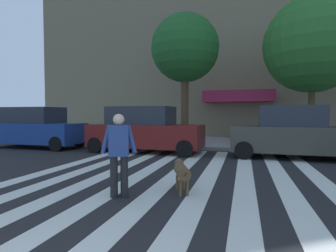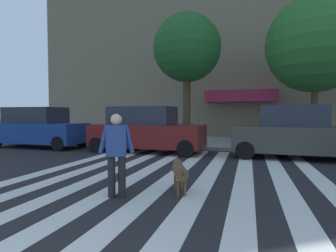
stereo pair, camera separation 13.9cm
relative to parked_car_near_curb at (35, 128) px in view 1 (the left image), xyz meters
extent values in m
plane|color=#232326|center=(8.10, -4.68, -0.96)|extent=(160.00, 160.00, 0.00)
cube|color=gray|center=(8.10, 4.25, -0.88)|extent=(80.00, 6.00, 0.15)
cube|color=silver|center=(4.42, -4.68, -0.95)|extent=(0.45, 11.26, 0.01)
cube|color=silver|center=(5.32, -4.68, -0.95)|extent=(0.45, 11.26, 0.01)
cube|color=silver|center=(6.22, -4.68, -0.95)|extent=(0.45, 11.26, 0.01)
cube|color=silver|center=(7.12, -4.68, -0.95)|extent=(0.45, 11.26, 0.01)
cube|color=silver|center=(8.02, -4.68, -0.95)|extent=(0.45, 11.26, 0.01)
cube|color=silver|center=(8.92, -4.68, -0.95)|extent=(0.45, 11.26, 0.01)
cube|color=silver|center=(9.82, -4.68, -0.95)|extent=(0.45, 11.26, 0.01)
cube|color=silver|center=(10.72, -4.68, -0.95)|extent=(0.45, 11.26, 0.01)
cube|color=silver|center=(11.62, -4.68, -0.95)|extent=(0.45, 11.26, 0.01)
cube|color=#A9254A|center=(9.41, 6.65, 1.79)|extent=(4.29, 1.60, 0.70)
cube|color=navy|center=(0.05, 0.00, -0.23)|extent=(4.69, 1.92, 0.95)
cube|color=#232833|center=(-0.13, 0.00, 0.63)|extent=(2.75, 1.66, 0.77)
cylinder|color=black|center=(1.92, 0.79, -0.63)|extent=(0.66, 0.23, 0.66)
cylinder|color=black|center=(1.88, -0.87, -0.63)|extent=(0.66, 0.23, 0.66)
cylinder|color=black|center=(-1.77, 0.87, -0.63)|extent=(0.66, 0.23, 0.66)
cube|color=maroon|center=(5.72, 0.00, -0.24)|extent=(4.93, 1.99, 0.94)
cube|color=#232833|center=(5.53, 0.01, 0.62)|extent=(2.75, 1.69, 0.77)
cylinder|color=black|center=(7.70, 0.76, -0.63)|extent=(0.67, 0.24, 0.66)
cylinder|color=black|center=(7.64, -0.90, -0.63)|extent=(0.67, 0.24, 0.66)
cylinder|color=black|center=(3.80, 0.90, -0.63)|extent=(0.67, 0.24, 0.66)
cylinder|color=black|center=(3.74, -0.76, -0.63)|extent=(0.67, 0.24, 0.66)
cube|color=#3B3B34|center=(11.62, 0.00, -0.24)|extent=(4.61, 2.00, 0.93)
cube|color=#232833|center=(11.44, 0.00, 0.61)|extent=(2.24, 1.70, 0.76)
cylinder|color=black|center=(9.85, 0.90, -0.63)|extent=(0.67, 0.24, 0.66)
cylinder|color=black|center=(9.80, -0.79, -0.63)|extent=(0.67, 0.24, 0.66)
cylinder|color=#4C3823|center=(6.78, 3.05, 1.17)|extent=(0.40, 0.40, 3.96)
sphere|color=#1E5623|center=(6.78, 3.05, 4.13)|extent=(3.55, 3.55, 3.55)
cylinder|color=#4C3823|center=(12.81, 3.08, 0.93)|extent=(0.27, 0.27, 3.48)
sphere|color=#286628|center=(12.81, 3.08, 3.89)|extent=(4.43, 4.43, 4.43)
cylinder|color=black|center=(7.36, -6.11, -0.55)|extent=(0.20, 0.20, 0.82)
cylinder|color=black|center=(7.54, -6.04, -0.55)|extent=(0.20, 0.20, 0.82)
cube|color=navy|center=(7.45, -6.08, 0.16)|extent=(0.44, 0.37, 0.60)
cylinder|color=navy|center=(7.23, -6.17, 0.19)|extent=(0.24, 0.17, 0.57)
cylinder|color=navy|center=(7.67, -5.99, 0.19)|extent=(0.24, 0.17, 0.57)
sphere|color=beige|center=(7.45, -6.08, 0.57)|extent=(0.29, 0.29, 0.22)
cylinder|color=brown|center=(8.57, -5.45, -0.51)|extent=(0.49, 0.72, 0.26)
sphere|color=brown|center=(8.42, -5.07, -0.41)|extent=(0.26, 0.26, 0.20)
cylinder|color=brown|center=(8.73, -5.85, -0.46)|extent=(0.12, 0.23, 0.16)
cylinder|color=brown|center=(8.42, -5.26, -0.80)|extent=(0.07, 0.07, 0.32)
cylinder|color=brown|center=(8.55, -5.21, -0.80)|extent=(0.07, 0.07, 0.32)
cylinder|color=brown|center=(8.59, -5.69, -0.80)|extent=(0.07, 0.07, 0.32)
cylinder|color=brown|center=(8.72, -5.64, -0.80)|extent=(0.07, 0.07, 0.32)
camera|label=1|loc=(9.79, -10.83, 0.68)|focal=28.77mm
camera|label=2|loc=(9.93, -10.79, 0.68)|focal=28.77mm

